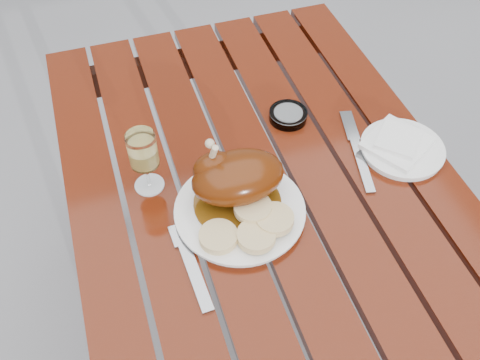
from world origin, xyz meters
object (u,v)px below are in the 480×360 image
object	(u,v)px
table	(260,276)
wine_glass	(145,162)
dinner_plate	(240,211)
ashtray	(288,115)
side_plate	(402,149)

from	to	relation	value
table	wine_glass	xyz separation A→B (m)	(-0.23, 0.07, 0.45)
dinner_plate	ashtray	bearing A→B (deg)	49.97
wine_glass	side_plate	distance (m)	0.56
side_plate	ashtray	world-z (taller)	ashtray
table	dinner_plate	world-z (taller)	dinner_plate
table	side_plate	xyz separation A→B (m)	(0.32, -0.00, 0.38)
table	side_plate	distance (m)	0.50
wine_glass	ashtray	size ratio (longest dim) A/B	1.64
ashtray	wine_glass	bearing A→B (deg)	-163.91
table	dinner_plate	bearing A→B (deg)	-142.09
ashtray	dinner_plate	bearing A→B (deg)	-130.03
dinner_plate	side_plate	size ratio (longest dim) A/B	1.42
table	side_plate	size ratio (longest dim) A/B	6.54
table	ashtray	bearing A→B (deg)	55.46
wine_glass	dinner_plate	bearing A→B (deg)	-39.46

